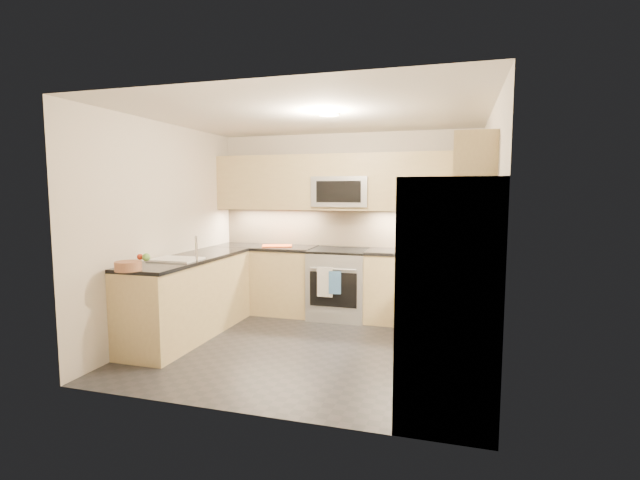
{
  "coord_description": "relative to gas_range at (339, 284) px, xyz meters",
  "views": [
    {
      "loc": [
        1.49,
        -4.7,
        1.7
      ],
      "look_at": [
        0.0,
        0.35,
        1.15
      ],
      "focal_mm": 26.0,
      "sensor_mm": 36.0,
      "label": 1
    }
  ],
  "objects": [
    {
      "name": "floor",
      "position": [
        0.0,
        -1.28,
        -0.46
      ],
      "size": [
        3.6,
        3.2,
        0.0
      ],
      "primitive_type": "cube",
      "color": "#25252A",
      "rests_on": "ground"
    },
    {
      "name": "microwave",
      "position": [
        0.0,
        0.12,
        1.24
      ],
      "size": [
        0.76,
        0.4,
        0.4
      ],
      "primitive_type": "cube",
      "color": "#989BA0",
      "rests_on": "upper_cab_back"
    },
    {
      "name": "utensil_bowl",
      "position": [
        1.64,
        0.04,
        0.56
      ],
      "size": [
        0.32,
        0.32,
        0.14
      ],
      "primitive_type": "cylinder",
      "rotation": [
        0.0,
        0.0,
        0.37
      ],
      "color": "#51BE5C",
      "rests_on": "countertop_back_right"
    },
    {
      "name": "oven_handle",
      "position": [
        0.0,
        -0.35,
        0.26
      ],
      "size": [
        0.6,
        0.02,
        0.02
      ],
      "primitive_type": "cylinder",
      "rotation": [
        0.0,
        1.57,
        0.0
      ],
      "color": "#B2B5BA",
      "rests_on": "gas_range"
    },
    {
      "name": "countertop_back_right",
      "position": [
        1.09,
        0.02,
        0.47
      ],
      "size": [
        1.42,
        0.63,
        0.04
      ],
      "primitive_type": "cube",
      "color": "black",
      "rests_on": "base_cab_back_right"
    },
    {
      "name": "range_cooktop",
      "position": [
        0.0,
        0.0,
        0.46
      ],
      "size": [
        0.76,
        0.65,
        0.03
      ],
      "primitive_type": "cube",
      "color": "black",
      "rests_on": "gas_range"
    },
    {
      "name": "upper_cab_back",
      "position": [
        0.0,
        0.15,
        1.37
      ],
      "size": [
        3.6,
        0.35,
        0.75
      ],
      "primitive_type": "cube",
      "color": "tan",
      "rests_on": "wall_back"
    },
    {
      "name": "wall_right",
      "position": [
        1.8,
        -1.28,
        0.79
      ],
      "size": [
        0.02,
        3.2,
        2.5
      ],
      "primitive_type": "cube",
      "color": "beige",
      "rests_on": "floor"
    },
    {
      "name": "countertop_peninsula",
      "position": [
        -1.5,
        -1.28,
        0.47
      ],
      "size": [
        0.63,
        2.0,
        0.04
      ],
      "primitive_type": "cube",
      "color": "black",
      "rests_on": "base_cab_peninsula"
    },
    {
      "name": "wall_back",
      "position": [
        0.0,
        0.32,
        0.79
      ],
      "size": [
        3.6,
        0.02,
        2.5
      ],
      "primitive_type": "cube",
      "color": "beige",
      "rests_on": "floor"
    },
    {
      "name": "fridge_handle_left",
      "position": [
        1.08,
        -2.61,
        0.49
      ],
      "size": [
        0.02,
        0.02,
        1.2
      ],
      "primitive_type": "cylinder",
      "color": "#B2B5BA",
      "rests_on": "refrigerator"
    },
    {
      "name": "dish_towel_blue",
      "position": [
        0.03,
        -0.37,
        0.1
      ],
      "size": [
        0.16,
        0.04,
        0.29
      ],
      "primitive_type": "cube",
      "rotation": [
        0.0,
        0.0,
        0.19
      ],
      "color": "#38659C",
      "rests_on": "oven_handle"
    },
    {
      "name": "upper_cab_right",
      "position": [
        1.62,
        -1.0,
        1.37
      ],
      "size": [
        0.35,
        1.95,
        0.75
      ],
      "primitive_type": "cube",
      "color": "tan",
      "rests_on": "wall_right"
    },
    {
      "name": "fruit_apple",
      "position": [
        -1.52,
        -2.1,
        0.6
      ],
      "size": [
        0.06,
        0.06,
        0.06
      ],
      "primitive_type": "sphere",
      "color": "#A52A12",
      "rests_on": "fruit_basket"
    },
    {
      "name": "backsplash_back",
      "position": [
        0.0,
        0.32,
        0.74
      ],
      "size": [
        3.6,
        0.01,
        0.51
      ],
      "primitive_type": "cube",
      "color": "tan",
      "rests_on": "wall_back"
    },
    {
      "name": "ceiling",
      "position": [
        0.0,
        -1.28,
        2.04
      ],
      "size": [
        3.6,
        3.2,
        0.02
      ],
      "primitive_type": "cube",
      "color": "beige",
      "rests_on": "wall_back"
    },
    {
      "name": "fruit_pear",
      "position": [
        -1.45,
        -2.11,
        0.6
      ],
      "size": [
        0.08,
        0.08,
        0.08
      ],
      "primitive_type": "sphere",
      "color": "#66A245",
      "rests_on": "fruit_basket"
    },
    {
      "name": "gas_range",
      "position": [
        0.0,
        0.0,
        0.0
      ],
      "size": [
        0.76,
        0.65,
        0.91
      ],
      "primitive_type": "cube",
      "color": "#979B9E",
      "rests_on": "floor"
    },
    {
      "name": "countertop_right",
      "position": [
        1.5,
        -1.12,
        0.47
      ],
      "size": [
        0.63,
        1.7,
        0.04
      ],
      "primitive_type": "cube",
      "color": "black",
      "rests_on": "base_cab_right"
    },
    {
      "name": "base_cab_back_right",
      "position": [
        1.09,
        0.02,
        -0.01
      ],
      "size": [
        1.42,
        0.6,
        0.9
      ],
      "primitive_type": "cube",
      "color": "tan",
      "rests_on": "floor"
    },
    {
      "name": "faucet",
      "position": [
        -1.24,
        -1.53,
        0.62
      ],
      "size": [
        0.03,
        0.03,
        0.28
      ],
      "primitive_type": "cylinder",
      "color": "silver",
      "rests_on": "countertop_peninsula"
    },
    {
      "name": "wall_left",
      "position": [
        -1.8,
        -1.28,
        0.79
      ],
      "size": [
        0.02,
        3.2,
        2.5
      ],
      "primitive_type": "cube",
      "color": "beige",
      "rests_on": "floor"
    },
    {
      "name": "backsplash_right",
      "position": [
        1.8,
        -0.82,
        0.74
      ],
      "size": [
        0.01,
        2.3,
        0.51
      ],
      "primitive_type": "cube",
      "color": "tan",
      "rests_on": "wall_right"
    },
    {
      "name": "fridge_handle_right",
      "position": [
        1.08,
        -2.25,
        0.49
      ],
      "size": [
        0.02,
        0.02,
        1.2
      ],
      "primitive_type": "cylinder",
      "color": "#B2B5BA",
      "rests_on": "refrigerator"
    },
    {
      "name": "base_cab_right",
      "position": [
        1.5,
        -1.12,
        -0.01
      ],
      "size": [
        0.6,
        1.7,
        0.9
      ],
      "primitive_type": "cube",
      "color": "tan",
      "rests_on": "floor"
    },
    {
      "name": "wall_front",
      "position": [
        0.0,
        -2.88,
        0.79
      ],
      "size": [
        3.6,
        0.02,
        2.5
      ],
      "primitive_type": "cube",
      "color": "beige",
      "rests_on": "floor"
    },
    {
      "name": "sink_basin",
      "position": [
        -1.5,
        -1.53,
        0.42
      ],
      "size": [
        0.52,
        0.38,
        0.16
      ],
      "primitive_type": "cube",
      "color": "white",
      "rests_on": "base_cab_peninsula"
    },
    {
      "name": "refrigerator",
      "position": [
        1.45,
        -2.43,
        0.45
      ],
      "size": [
        0.7,
        0.9,
        1.8
      ],
      "primitive_type": "cube",
      "color": "#9C9FA4",
      "rests_on": "floor"
    },
    {
      "name": "fruit_basket",
      "position": [
        -1.54,
        -2.26,
        0.53
      ],
      "size": [
        0.32,
        0.32,
        0.09
      ],
      "primitive_type": "cylinder",
      "rotation": [
        0.0,
        0.0,
        -0.33
      ],
      "color": "#996447",
      "rests_on": "countertop_peninsula"
    },
    {
      "name": "cutting_board",
      "position": [
        -0.9,
        0.02,
        0.49
      ],
      "size": [
        0.49,
        0.41,
        0.01
      ],
      "primitive_type": "cube",
      "rotation": [
        0.0,
        0.0,
        0.36
      ],
      "color": "#CD4513",
      "rests_on": "countertop_back_left"
    },
    {
      "name": "countertop_back_left",
      "position": [
        -1.09,
        0.02,
        0.47
      ],
      "size": [
        1.42,
        0.63,
        0.04
      ],
      "primitive_type": "cube",
      "color": "black",
      "rests_on": "base_cab_back_left"
    },
    {
      "name": "base_cab_back_left",
      "position": [
        -1.09,
        0.02,
        -0.01
      ],
      "size": [
        1.42,
        0.6,
        0.9
      ],
      "primitive_type": "cube",
      "color": "tan",
      "rests_on": "floor"
    },
    {
      "name": "base_cab_peninsula",
      "position": [
        -1.5,
        -1.28,
        -0.01
      ],
      "size": [
        0.6,
        2.0,
        0.9
      ],
      "primitive_type": "cube",
      "color": "tan",
      "rests_on": "floor"
    },
    {
      "name": "oven_door_glass",
      "position": [
        0.0,
        -0.33,
        -0.01
      ],
      "size": [
        0.62,
        0.02,
        0.45
      ],
      "primitive_type": "cube",
      "color": "black",
      "rests_on": "gas_range"
    },
    {
      "name": "microwave_door",
      "position": [
        0.0,
        -0.08,
        1.24
      ],
      "size": [
        0.6,
        0.01,
        0.28
      ],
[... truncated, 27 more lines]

